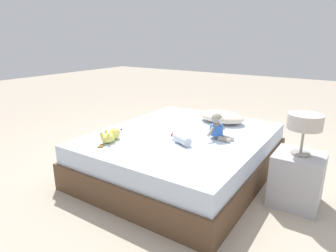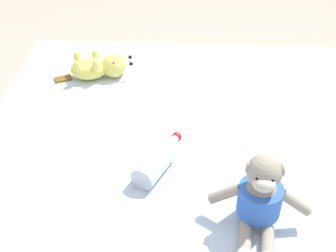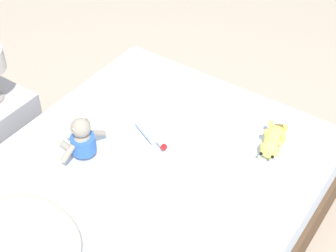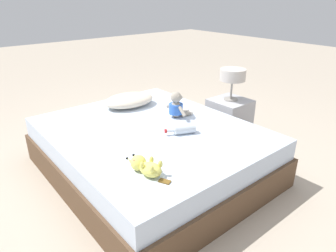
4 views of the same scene
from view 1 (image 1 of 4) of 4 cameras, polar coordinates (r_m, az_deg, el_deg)
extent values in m
plane|color=#B7A893|center=(2.93, 2.73, -9.06)|extent=(16.00, 16.00, 0.00)
cube|color=brown|center=(2.88, 2.77, -6.88)|extent=(1.51, 1.81, 0.24)
cube|color=silver|center=(2.80, 2.83, -3.06)|extent=(1.46, 1.75, 0.17)
ellipsoid|color=beige|center=(3.17, 10.47, 1.79)|extent=(0.53, 0.38, 0.12)
ellipsoid|color=#9E9384|center=(2.66, 9.44, -0.81)|extent=(0.11, 0.12, 0.15)
cylinder|color=blue|center=(2.65, 9.44, -0.71)|extent=(0.14, 0.14, 0.09)
sphere|color=#9E9384|center=(2.62, 9.55, 1.50)|extent=(0.10, 0.10, 0.10)
ellipsoid|color=beige|center=(2.61, 10.31, 1.19)|extent=(0.05, 0.07, 0.04)
sphere|color=black|center=(2.62, 10.49, 1.61)|extent=(0.01, 0.01, 0.01)
sphere|color=black|center=(2.59, 10.09, 1.45)|extent=(0.01, 0.01, 0.01)
cylinder|color=#9E9384|center=(2.66, 10.07, 1.94)|extent=(0.03, 0.01, 0.03)
cylinder|color=#9E9384|center=(2.58, 9.05, 1.55)|extent=(0.03, 0.01, 0.03)
cylinder|color=#9E9384|center=(2.73, 10.49, -0.14)|extent=(0.04, 0.10, 0.08)
cylinder|color=#9E9384|center=(2.57, 8.35, -1.10)|extent=(0.04, 0.10, 0.08)
cylinder|color=#9E9384|center=(2.65, 11.47, -2.23)|extent=(0.10, 0.05, 0.04)
cylinder|color=#9E9384|center=(2.60, 10.82, -2.57)|extent=(0.10, 0.05, 0.04)
sphere|color=beige|center=(2.63, 12.42, -2.46)|extent=(0.04, 0.04, 0.04)
sphere|color=beige|center=(2.58, 11.79, -2.80)|extent=(0.04, 0.04, 0.04)
ellipsoid|color=#EAE066|center=(2.58, -11.61, -2.27)|extent=(0.14, 0.17, 0.08)
sphere|color=#EAE066|center=(2.65, -10.41, -1.44)|extent=(0.10, 0.10, 0.10)
cone|color=#EAE066|center=(2.70, -10.44, -0.90)|extent=(0.04, 0.07, 0.05)
sphere|color=black|center=(2.72, -10.14, -0.57)|extent=(0.02, 0.02, 0.02)
cone|color=#EAE066|center=(2.67, -9.43, -1.04)|extent=(0.04, 0.07, 0.05)
sphere|color=black|center=(2.69, -9.13, -0.71)|extent=(0.02, 0.02, 0.02)
sphere|color=red|center=(2.66, -10.99, -0.80)|extent=(0.02, 0.02, 0.02)
sphere|color=red|center=(2.63, -9.89, -0.95)|extent=(0.02, 0.02, 0.02)
ellipsoid|color=#EAE066|center=(2.61, -12.07, -1.17)|extent=(0.03, 0.03, 0.05)
ellipsoid|color=#EAE066|center=(2.57, -10.51, -1.39)|extent=(0.03, 0.03, 0.05)
ellipsoid|color=#EAE066|center=(2.55, -12.93, -1.66)|extent=(0.03, 0.03, 0.05)
ellipsoid|color=#EAE066|center=(2.51, -11.51, -1.88)|extent=(0.03, 0.03, 0.05)
cube|color=brown|center=(2.50, -12.95, -3.85)|extent=(0.07, 0.08, 0.01)
cylinder|color=silver|center=(2.48, 2.86, -2.75)|extent=(0.18, 0.14, 0.08)
cylinder|color=silver|center=(2.57, 1.41, -2.03)|extent=(0.07, 0.05, 0.03)
cylinder|color=red|center=(2.60, 0.94, -1.79)|extent=(0.03, 0.04, 0.03)
cube|color=#B2B2B7|center=(2.55, 23.91, -9.49)|extent=(0.36, 0.36, 0.42)
cylinder|color=gray|center=(2.47, 24.52, -4.92)|extent=(0.14, 0.14, 0.02)
cylinder|color=gray|center=(2.43, 24.81, -2.66)|extent=(0.02, 0.02, 0.19)
cylinder|color=beige|center=(2.39, 25.26, 0.79)|extent=(0.25, 0.25, 0.11)
camera|label=2|loc=(2.13, 31.92, 18.23)|focal=49.27mm
camera|label=3|loc=(4.35, -0.24, 28.95)|focal=53.93mm
camera|label=4|loc=(2.69, -49.36, 14.33)|focal=32.38mm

